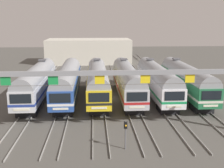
{
  "coord_description": "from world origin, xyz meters",
  "views": [
    {
      "loc": [
        -2.66,
        -38.63,
        10.95
      ],
      "look_at": [
        -0.01,
        1.0,
        1.89
      ],
      "focal_mm": 44.99,
      "sensor_mm": 36.0,
      "label": 1
    }
  ],
  "objects": [
    {
      "name": "commuter_train_silver",
      "position": [
        -10.55,
        -0.0,
        2.69
      ],
      "size": [
        2.88,
        18.06,
        5.05
      ],
      "color": "silver",
      "rests_on": "ground"
    },
    {
      "name": "catenary_gantry",
      "position": [
        0.0,
        -13.5,
        5.36
      ],
      "size": [
        26.34,
        0.44,
        6.97
      ],
      "color": "gray",
      "rests_on": "ground"
    },
    {
      "name": "commuter_train_blue",
      "position": [
        -6.33,
        -0.01,
        2.69
      ],
      "size": [
        2.88,
        18.06,
        4.77
      ],
      "color": "#284C9E",
      "rests_on": "ground"
    },
    {
      "name": "commuter_train_yellow",
      "position": [
        -2.11,
        -0.0,
        2.69
      ],
      "size": [
        2.88,
        18.06,
        5.05
      ],
      "color": "gold",
      "rests_on": "ground"
    },
    {
      "name": "commuter_train_white",
      "position": [
        6.33,
        -0.0,
        2.69
      ],
      "size": [
        2.88,
        18.06,
        5.05
      ],
      "color": "white",
      "rests_on": "ground"
    },
    {
      "name": "track_bed",
      "position": [
        -0.0,
        17.0,
        0.07
      ],
      "size": [
        22.61,
        70.0,
        0.15
      ],
      "color": "gray",
      "rests_on": "ground"
    },
    {
      "name": "maintenance_building",
      "position": [
        -3.8,
        34.93,
        3.07
      ],
      "size": [
        21.47,
        10.0,
        6.15
      ],
      "primitive_type": "cube",
      "color": "beige",
      "rests_on": "ground"
    },
    {
      "name": "commuter_train_green",
      "position": [
        10.55,
        -0.0,
        2.69
      ],
      "size": [
        2.88,
        18.06,
        5.05
      ],
      "color": "#236B42",
      "rests_on": "ground"
    },
    {
      "name": "commuter_train_stainless",
      "position": [
        2.11,
        -0.0,
        2.69
      ],
      "size": [
        2.88,
        18.06,
        5.05
      ],
      "color": "#B2B5BA",
      "rests_on": "ground"
    },
    {
      "name": "yard_signal_mast",
      "position": [
        0.0,
        -16.23,
        1.79
      ],
      "size": [
        0.28,
        0.35,
        2.55
      ],
      "color": "#59595E",
      "rests_on": "ground"
    },
    {
      "name": "ground_plane",
      "position": [
        0.0,
        0.0,
        0.0
      ],
      "size": [
        160.0,
        160.0,
        0.0
      ],
      "primitive_type": "plane",
      "color": "#4C4944"
    }
  ]
}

